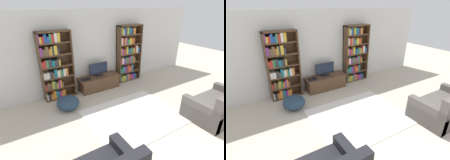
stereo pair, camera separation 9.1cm
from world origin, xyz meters
The scene contains 9 objects.
wall_back centered at (0.00, 4.23, 1.30)m, with size 8.80×0.06×2.60m.
bookshelf_left centered at (-1.28, 4.05, 1.02)m, with size 0.95×0.30×2.05m.
bookshelf_right centered at (1.38, 4.05, 1.01)m, with size 0.95×0.30×2.05m.
tv_stand centered at (0.11, 3.91, 0.24)m, with size 1.43×0.52×0.47m.
television centered at (0.11, 3.95, 0.71)m, with size 0.67×0.16×0.45m.
laptop centered at (-0.41, 3.85, 0.48)m, with size 0.30×0.23×0.03m.
area_rug centered at (0.12, 1.99, 0.01)m, with size 2.38×1.95×0.02m.
couch_right_sofa centered at (1.97, 0.85, 0.29)m, with size 1.58×0.99×0.89m.
beanbag_ottoman centered at (-1.23, 3.23, 0.19)m, with size 0.62×0.62×0.38m, color #23384C.
Camera 2 is at (-2.31, -1.03, 2.74)m, focal length 28.00 mm.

